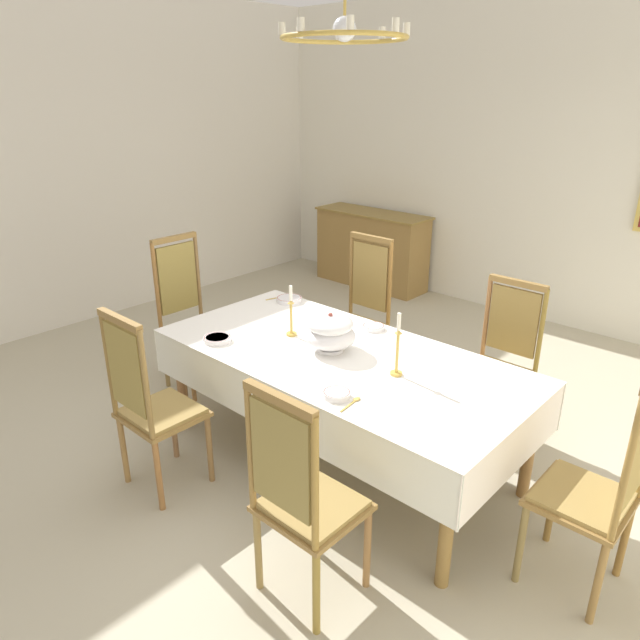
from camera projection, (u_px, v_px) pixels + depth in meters
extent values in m
cube|color=#B5AE95|center=(346.00, 455.00, 3.93)|extent=(7.15, 6.49, 0.04)
cube|color=silver|center=(570.00, 164.00, 5.57)|extent=(7.15, 0.08, 3.21)
cube|color=silver|center=(61.00, 164.00, 5.59)|extent=(0.08, 6.49, 3.21)
cylinder|color=#906139|center=(182.00, 382.00, 4.09)|extent=(0.07, 0.07, 0.73)
cylinder|color=olive|center=(447.00, 525.00, 2.75)|extent=(0.07, 0.07, 0.73)
cylinder|color=olive|center=(276.00, 342.00, 4.71)|extent=(0.07, 0.07, 0.73)
cylinder|color=olive|center=(530.00, 444.00, 3.38)|extent=(0.07, 0.07, 0.73)
cube|color=olive|center=(340.00, 364.00, 3.61)|extent=(2.22, 1.00, 0.08)
cube|color=olive|center=(340.00, 356.00, 3.59)|extent=(2.34, 1.12, 0.03)
cube|color=white|center=(340.00, 354.00, 3.58)|extent=(2.36, 1.14, 0.00)
cube|color=white|center=(274.00, 410.00, 3.26)|extent=(2.36, 0.00, 0.30)
cube|color=white|center=(392.00, 349.00, 4.02)|extent=(2.36, 0.00, 0.30)
cube|color=white|center=(222.00, 328.00, 4.37)|extent=(0.00, 1.14, 0.30)
cube|color=white|center=(517.00, 449.00, 2.91)|extent=(0.00, 1.14, 0.30)
cylinder|color=olive|center=(174.00, 426.00, 3.79)|extent=(0.04, 0.04, 0.46)
cylinder|color=olive|center=(210.00, 449.00, 3.56)|extent=(0.04, 0.04, 0.46)
cylinder|color=olive|center=(124.00, 450.00, 3.55)|extent=(0.04, 0.04, 0.46)
cylinder|color=olive|center=(159.00, 476.00, 3.31)|extent=(0.04, 0.04, 0.46)
cube|color=olive|center=(163.00, 414.00, 3.46)|extent=(0.44, 0.42, 0.03)
cube|color=olive|center=(162.00, 411.00, 3.45)|extent=(0.40, 0.38, 0.02)
cylinder|color=olive|center=(109.00, 364.00, 3.33)|extent=(0.03, 0.03, 0.65)
cylinder|color=olive|center=(146.00, 386.00, 3.08)|extent=(0.03, 0.03, 0.65)
cube|color=olive|center=(126.00, 369.00, 3.19)|extent=(0.34, 0.02, 0.49)
cube|color=olive|center=(119.00, 320.00, 3.08)|extent=(0.40, 0.04, 0.04)
cylinder|color=olive|center=(358.00, 370.00, 4.54)|extent=(0.04, 0.04, 0.46)
cylinder|color=olive|center=(322.00, 356.00, 4.78)|extent=(0.04, 0.04, 0.46)
cylinder|color=olive|center=(385.00, 356.00, 4.78)|extent=(0.04, 0.04, 0.46)
cylinder|color=olive|center=(350.00, 343.00, 5.02)|extent=(0.04, 0.04, 0.46)
cube|color=olive|center=(354.00, 329.00, 4.69)|extent=(0.44, 0.42, 0.03)
cube|color=olive|center=(354.00, 326.00, 4.68)|extent=(0.40, 0.38, 0.02)
cylinder|color=olive|center=(390.00, 286.00, 4.56)|extent=(0.03, 0.03, 0.70)
cylinder|color=olive|center=(351.00, 276.00, 4.81)|extent=(0.03, 0.03, 0.70)
cube|color=olive|center=(370.00, 276.00, 4.67)|extent=(0.34, 0.02, 0.53)
cube|color=olive|center=(371.00, 238.00, 4.56)|extent=(0.40, 0.04, 0.04)
cylinder|color=olive|center=(310.00, 512.00, 3.03)|extent=(0.04, 0.04, 0.46)
cylinder|color=olive|center=(367.00, 548.00, 2.79)|extent=(0.04, 0.04, 0.46)
cylinder|color=olive|center=(258.00, 550.00, 2.78)|extent=(0.04, 0.04, 0.46)
cylinder|color=olive|center=(316.00, 593.00, 2.54)|extent=(0.04, 0.04, 0.46)
cube|color=olive|center=(313.00, 508.00, 2.69)|extent=(0.44, 0.42, 0.03)
cube|color=olive|center=(312.00, 503.00, 2.68)|extent=(0.40, 0.38, 0.02)
cylinder|color=olive|center=(250.00, 448.00, 2.56)|extent=(0.03, 0.03, 0.64)
cylinder|color=olive|center=(315.00, 486.00, 2.32)|extent=(0.03, 0.03, 0.64)
cube|color=olive|center=(281.00, 460.00, 2.43)|extent=(0.34, 0.02, 0.49)
cube|color=olive|center=(279.00, 399.00, 2.32)|extent=(0.40, 0.04, 0.04)
cylinder|color=olive|center=(504.00, 428.00, 3.77)|extent=(0.04, 0.04, 0.46)
cylinder|color=olive|center=(453.00, 408.00, 4.01)|extent=(0.04, 0.04, 0.46)
cylinder|color=olive|center=(528.00, 407.00, 4.02)|extent=(0.04, 0.04, 0.46)
cylinder|color=olive|center=(478.00, 389.00, 4.26)|extent=(0.04, 0.04, 0.46)
cube|color=olive|center=(494.00, 376.00, 3.92)|extent=(0.44, 0.42, 0.03)
cube|color=olive|center=(495.00, 373.00, 3.91)|extent=(0.40, 0.38, 0.02)
cylinder|color=olive|center=(541.00, 333.00, 3.81)|extent=(0.03, 0.03, 0.60)
cylinder|color=#96663B|center=(486.00, 318.00, 4.06)|extent=(0.03, 0.03, 0.60)
cube|color=olive|center=(513.00, 321.00, 3.92)|extent=(0.34, 0.02, 0.46)
cube|color=olive|center=(518.00, 283.00, 3.82)|extent=(0.40, 0.04, 0.04)
cylinder|color=olive|center=(231.00, 358.00, 4.74)|extent=(0.04, 0.04, 0.46)
cylinder|color=olive|center=(192.00, 374.00, 4.48)|extent=(0.04, 0.04, 0.46)
cylinder|color=olive|center=(204.00, 346.00, 4.97)|extent=(0.04, 0.04, 0.46)
cylinder|color=olive|center=(166.00, 360.00, 4.71)|extent=(0.04, 0.04, 0.46)
cube|color=olive|center=(196.00, 332.00, 4.63)|extent=(0.42, 0.44, 0.03)
cube|color=olive|center=(196.00, 329.00, 4.62)|extent=(0.38, 0.40, 0.02)
cylinder|color=olive|center=(198.00, 277.00, 4.75)|extent=(0.03, 0.03, 0.71)
cylinder|color=olive|center=(157.00, 288.00, 4.48)|extent=(0.03, 0.03, 0.71)
cube|color=olive|center=(177.00, 278.00, 4.60)|extent=(0.02, 0.34, 0.54)
cube|color=olive|center=(174.00, 238.00, 4.48)|extent=(0.04, 0.40, 0.04)
cylinder|color=olive|center=(521.00, 543.00, 2.82)|extent=(0.04, 0.04, 0.46)
cylinder|color=olive|center=(552.00, 505.00, 3.08)|extent=(0.04, 0.04, 0.46)
cylinder|color=olive|center=(598.00, 583.00, 2.59)|extent=(0.04, 0.04, 0.46)
cylinder|color=olive|center=(625.00, 538.00, 2.85)|extent=(0.04, 0.04, 0.46)
cube|color=olive|center=(581.00, 500.00, 2.74)|extent=(0.42, 0.44, 0.03)
cube|color=olive|center=(582.00, 496.00, 2.73)|extent=(0.38, 0.40, 0.02)
cylinder|color=olive|center=(627.00, 470.00, 2.35)|extent=(0.03, 0.03, 0.71)
cylinder|color=white|center=(330.00, 348.00, 3.63)|extent=(0.17, 0.17, 0.02)
ellipsoid|color=white|center=(330.00, 336.00, 3.60)|extent=(0.32, 0.32, 0.14)
ellipsoid|color=white|center=(330.00, 324.00, 3.57)|extent=(0.29, 0.29, 0.11)
sphere|color=brown|center=(330.00, 315.00, 3.55)|extent=(0.03, 0.03, 0.03)
cylinder|color=gold|center=(291.00, 334.00, 3.84)|extent=(0.07, 0.07, 0.02)
cylinder|color=gold|center=(291.00, 318.00, 3.80)|extent=(0.02, 0.02, 0.21)
cone|color=gold|center=(291.00, 302.00, 3.76)|extent=(0.04, 0.04, 0.02)
cylinder|color=silver|center=(291.00, 293.00, 3.74)|extent=(0.02, 0.02, 0.10)
cylinder|color=gold|center=(396.00, 373.00, 3.32)|extent=(0.07, 0.07, 0.02)
cylinder|color=gold|center=(397.00, 353.00, 3.27)|extent=(0.02, 0.02, 0.24)
cone|color=gold|center=(398.00, 332.00, 3.22)|extent=(0.04, 0.04, 0.02)
cylinder|color=silver|center=(399.00, 322.00, 3.20)|extent=(0.02, 0.02, 0.10)
cylinder|color=white|center=(289.00, 300.00, 4.44)|extent=(0.19, 0.19, 0.04)
cylinder|color=white|center=(289.00, 299.00, 4.44)|extent=(0.16, 0.16, 0.02)
torus|color=brown|center=(289.00, 298.00, 4.44)|extent=(0.19, 0.19, 0.01)
cylinder|color=white|center=(337.00, 394.00, 3.07)|extent=(0.15, 0.15, 0.03)
cylinder|color=silver|center=(337.00, 394.00, 3.07)|extent=(0.12, 0.12, 0.02)
torus|color=brown|center=(337.00, 392.00, 3.07)|extent=(0.14, 0.14, 0.01)
cylinder|color=white|center=(217.00, 339.00, 3.75)|extent=(0.18, 0.18, 0.03)
cylinder|color=silver|center=(217.00, 338.00, 3.75)|extent=(0.15, 0.15, 0.02)
torus|color=brown|center=(217.00, 337.00, 3.74)|extent=(0.17, 0.17, 0.01)
cylinder|color=white|center=(373.00, 327.00, 3.94)|extent=(0.15, 0.15, 0.03)
cylinder|color=white|center=(374.00, 327.00, 3.93)|extent=(0.12, 0.12, 0.02)
torus|color=brown|center=(374.00, 326.00, 3.93)|extent=(0.14, 0.14, 0.01)
cube|color=gold|center=(274.00, 298.00, 4.51)|extent=(0.05, 0.14, 0.00)
ellipsoid|color=gold|center=(283.00, 296.00, 4.55)|extent=(0.03, 0.05, 0.01)
cube|color=gold|center=(348.00, 406.00, 2.98)|extent=(0.03, 0.14, 0.00)
ellipsoid|color=gold|center=(357.00, 399.00, 3.05)|extent=(0.03, 0.05, 0.01)
cube|color=olive|center=(371.00, 250.00, 7.10)|extent=(1.40, 0.44, 0.88)
cube|color=olive|center=(373.00, 213.00, 6.94)|extent=(1.44, 0.48, 0.02)
cube|color=olive|center=(406.00, 251.00, 7.04)|extent=(0.59, 0.01, 0.70)
cube|color=olive|center=(361.00, 242.00, 7.48)|extent=(0.59, 0.01, 0.70)
sphere|color=white|center=(344.00, 29.00, 2.92)|extent=(0.12, 0.12, 0.12)
torus|color=gold|center=(344.00, 38.00, 2.93)|extent=(0.65, 0.65, 0.02)
cylinder|color=silver|center=(396.00, 25.00, 2.72)|extent=(0.04, 0.04, 0.06)
cylinder|color=silver|center=(407.00, 29.00, 2.93)|extent=(0.04, 0.04, 0.06)
cylinder|color=silver|center=(382.00, 33.00, 3.13)|extent=(0.04, 0.04, 0.06)
cylinder|color=silver|center=(340.00, 34.00, 3.21)|extent=(0.04, 0.04, 0.06)
cylinder|color=silver|center=(300.00, 33.00, 3.11)|extent=(0.04, 0.04, 0.06)
cylinder|color=silver|center=(282.00, 29.00, 2.90)|extent=(0.04, 0.04, 0.06)
cylinder|color=silver|center=(301.00, 24.00, 2.70)|extent=(0.04, 0.04, 0.06)
cylinder|color=silver|center=(350.00, 23.00, 2.62)|extent=(0.04, 0.04, 0.06)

